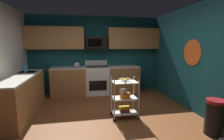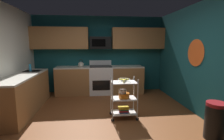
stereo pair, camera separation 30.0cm
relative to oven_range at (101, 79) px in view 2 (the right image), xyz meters
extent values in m
cube|color=brown|center=(-0.03, -2.10, -0.50)|extent=(4.40, 4.80, 0.04)
cube|color=#14474C|center=(-0.03, 0.33, 0.82)|extent=(4.52, 0.06, 2.60)
cube|color=#14474C|center=(2.20, -2.10, 0.82)|extent=(0.06, 4.80, 2.60)
cylinder|color=#E5591E|center=(2.17, -1.81, 0.97)|extent=(0.00, 0.64, 0.64)
cube|color=#9E6B3D|center=(-0.03, 0.00, -0.04)|extent=(2.89, 0.60, 0.88)
cube|color=beige|center=(-0.03, 0.00, 0.42)|extent=(2.89, 0.60, 0.04)
cube|color=#9E6B3D|center=(-1.93, -1.39, -0.04)|extent=(0.60, 2.18, 0.88)
cube|color=beige|center=(-1.93, -1.39, 0.42)|extent=(0.60, 2.18, 0.04)
cube|color=#B7BABC|center=(-1.93, -0.75, 0.36)|extent=(0.44, 0.36, 0.16)
cube|color=white|center=(0.00, 0.00, -0.02)|extent=(0.76, 0.64, 0.92)
cube|color=black|center=(0.00, -0.33, -0.13)|extent=(0.56, 0.01, 0.32)
cube|color=white|center=(0.00, 0.29, 0.53)|extent=(0.76, 0.06, 0.18)
cube|color=black|center=(0.00, 0.00, 0.45)|extent=(0.72, 0.60, 0.02)
cube|color=#9E6B3D|center=(-1.31, 0.13, 1.37)|extent=(1.83, 0.33, 0.70)
cube|color=#9E6B3D|center=(1.29, 0.13, 1.37)|extent=(1.77, 0.33, 0.70)
cube|color=black|center=(0.00, 0.11, 1.22)|extent=(0.70, 0.38, 0.40)
cube|color=black|center=(-0.06, -0.09, 1.22)|extent=(0.44, 0.01, 0.24)
cylinder|color=silver|center=(0.17, -2.17, 0.00)|extent=(0.02, 0.02, 0.88)
cylinder|color=black|center=(0.17, -2.17, -0.44)|extent=(0.07, 0.02, 0.07)
cylinder|color=silver|center=(0.71, -2.17, 0.00)|extent=(0.02, 0.02, 0.88)
cylinder|color=black|center=(0.71, -2.17, -0.44)|extent=(0.07, 0.02, 0.07)
cylinder|color=silver|center=(0.17, -1.80, 0.00)|extent=(0.02, 0.02, 0.88)
cylinder|color=black|center=(0.17, -1.80, -0.44)|extent=(0.07, 0.02, 0.07)
cylinder|color=silver|center=(0.71, -1.80, 0.00)|extent=(0.02, 0.02, 0.88)
cylinder|color=black|center=(0.71, -1.80, -0.44)|extent=(0.07, 0.02, 0.07)
cube|color=silver|center=(0.44, -1.98, -0.36)|extent=(0.55, 0.37, 0.02)
cube|color=silver|center=(0.44, -1.98, -0.03)|extent=(0.55, 0.37, 0.02)
cube|color=silver|center=(0.44, -1.98, 0.34)|extent=(0.55, 0.37, 0.02)
torus|color=silver|center=(0.44, -1.98, 0.41)|extent=(0.27, 0.27, 0.01)
cylinder|color=silver|center=(0.44, -1.98, 0.36)|extent=(0.12, 0.12, 0.02)
ellipsoid|color=yellow|center=(0.48, -1.97, 0.40)|extent=(0.17, 0.09, 0.04)
ellipsoid|color=yellow|center=(0.40, -1.95, 0.40)|extent=(0.15, 0.14, 0.04)
ellipsoid|color=yellow|center=(0.42, -2.03, 0.40)|extent=(0.08, 0.17, 0.04)
cylinder|color=orange|center=(0.44, -1.98, 0.04)|extent=(0.24, 0.24, 0.11)
torus|color=orange|center=(0.44, -1.98, 0.09)|extent=(0.25, 0.25, 0.01)
cylinder|color=silver|center=(0.41, -1.99, 0.13)|extent=(0.17, 0.17, 0.08)
torus|color=silver|center=(0.41, -1.99, 0.17)|extent=(0.18, 0.18, 0.01)
cube|color=#1E4C8C|center=(0.44, -1.98, -0.34)|extent=(0.21, 0.19, 0.02)
cube|color=#B22626|center=(0.44, -1.98, -0.31)|extent=(0.21, 0.19, 0.03)
cube|color=#26723F|center=(0.44, -1.98, -0.28)|extent=(0.21, 0.17, 0.03)
cube|color=gold|center=(0.44, -1.98, -0.25)|extent=(0.24, 0.18, 0.03)
sphere|color=beige|center=(-0.65, 0.00, 0.51)|extent=(0.18, 0.18, 0.18)
sphere|color=black|center=(-0.65, 0.00, 0.60)|extent=(0.03, 0.03, 0.03)
cone|color=beige|center=(-0.57, 0.00, 0.53)|extent=(0.09, 0.04, 0.06)
torus|color=black|center=(-0.65, 0.00, 0.63)|extent=(0.12, 0.01, 0.12)
cylinder|color=#2D8CBF|center=(-1.95, -0.83, 0.54)|extent=(0.06, 0.06, 0.20)
cylinder|color=black|center=(1.87, -2.99, -0.18)|extent=(0.34, 0.34, 0.60)
cylinder|color=maroon|center=(1.87, -2.99, 0.15)|extent=(0.33, 0.33, 0.06)
camera|label=1|loc=(-0.50, -5.47, 1.16)|focal=26.63mm
camera|label=2|loc=(-0.20, -5.51, 1.16)|focal=26.63mm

